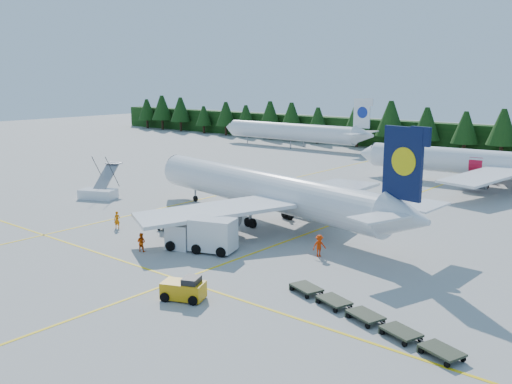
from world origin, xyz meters
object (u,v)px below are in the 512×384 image
Objects in this scene: airstairs at (99,191)px; airliner_red at (474,163)px; airliner_navy at (257,189)px; service_truck at (201,234)px; baggage_tug at (184,289)px.

airliner_red is at bearing 25.86° from airstairs.
airstairs is (-22.98, -4.50, -2.57)m from airliner_navy.
airliner_navy reaches higher than airliner_red.
service_truck is at bearing -40.08° from airstairs.
airliner_navy reaches higher than service_truck.
service_truck is 2.00× the size of baggage_tug.
airliner_red is at bearing 66.29° from baggage_tug.
baggage_tug is (10.88, -21.10, -2.69)m from airliner_navy.
airliner_navy is 11.66× the size of baggage_tug.
airliner_red reaches higher than airstairs.
service_truck reaches higher than baggage_tug.
airliner_navy is 12.73m from service_truck.
baggage_tug is at bearing -69.56° from service_truck.
airliner_navy is 37.78m from airliner_red.
service_truck is (26.49, -7.58, 0.62)m from airstairs.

